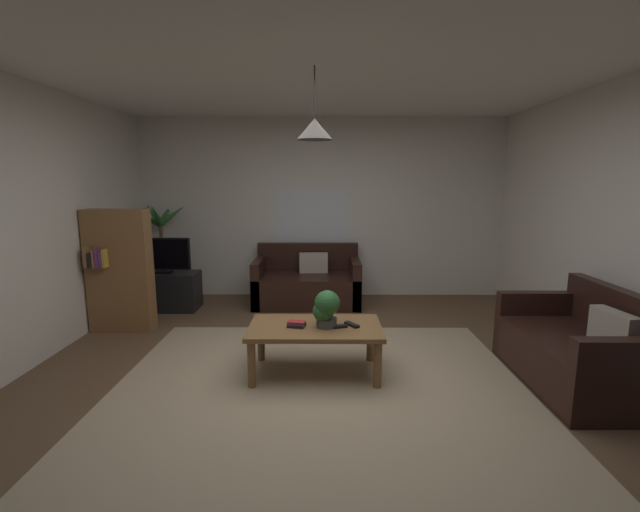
{
  "coord_description": "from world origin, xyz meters",
  "views": [
    {
      "loc": [
        0.03,
        -3.4,
        1.7
      ],
      "look_at": [
        0.0,
        0.3,
        1.05
      ],
      "focal_mm": 23.84,
      "sensor_mm": 36.0,
      "label": 1
    }
  ],
  "objects_px": {
    "coffee_table": "(315,333)",
    "remote_on_table_1": "(352,325)",
    "couch_under_window": "(307,284)",
    "remote_on_table_0": "(338,327)",
    "potted_plant_on_table": "(326,308)",
    "book_on_table_0": "(297,325)",
    "tv_stand": "(165,291)",
    "tv": "(162,255)",
    "couch_right_side": "(579,353)",
    "pendant_lamp": "(315,129)",
    "potted_palm_corner": "(162,256)",
    "book_on_table_1": "(296,322)",
    "bookshelf_corner": "(119,270)"
  },
  "relations": [
    {
      "from": "coffee_table",
      "to": "remote_on_table_1",
      "type": "bearing_deg",
      "value": -0.79
    },
    {
      "from": "couch_under_window",
      "to": "remote_on_table_0",
      "type": "relative_size",
      "value": 9.1
    },
    {
      "from": "remote_on_table_1",
      "to": "potted_plant_on_table",
      "type": "relative_size",
      "value": 0.48
    },
    {
      "from": "book_on_table_0",
      "to": "tv_stand",
      "type": "relative_size",
      "value": 0.17
    },
    {
      "from": "potted_plant_on_table",
      "to": "tv",
      "type": "bearing_deg",
      "value": 137.79
    },
    {
      "from": "remote_on_table_1",
      "to": "couch_right_side",
      "type": "bearing_deg",
      "value": 138.81
    },
    {
      "from": "couch_right_side",
      "to": "coffee_table",
      "type": "distance_m",
      "value": 2.24
    },
    {
      "from": "couch_right_side",
      "to": "book_on_table_0",
      "type": "xyz_separation_m",
      "value": [
        -2.39,
        0.17,
        0.18
      ]
    },
    {
      "from": "book_on_table_0",
      "to": "pendant_lamp",
      "type": "bearing_deg",
      "value": 10.98
    },
    {
      "from": "remote_on_table_1",
      "to": "potted_palm_corner",
      "type": "height_order",
      "value": "potted_palm_corner"
    },
    {
      "from": "couch_under_window",
      "to": "tv",
      "type": "height_order",
      "value": "tv"
    },
    {
      "from": "remote_on_table_1",
      "to": "potted_plant_on_table",
      "type": "distance_m",
      "value": 0.28
    },
    {
      "from": "tv",
      "to": "couch_under_window",
      "type": "bearing_deg",
      "value": 9.03
    },
    {
      "from": "couch_under_window",
      "to": "tv_stand",
      "type": "height_order",
      "value": "couch_under_window"
    },
    {
      "from": "remote_on_table_0",
      "to": "book_on_table_1",
      "type": "bearing_deg",
      "value": -110.48
    },
    {
      "from": "couch_right_side",
      "to": "bookshelf_corner",
      "type": "relative_size",
      "value": 0.98
    },
    {
      "from": "pendant_lamp",
      "to": "book_on_table_1",
      "type": "bearing_deg",
      "value": -172.07
    },
    {
      "from": "coffee_table",
      "to": "pendant_lamp",
      "type": "distance_m",
      "value": 1.74
    },
    {
      "from": "couch_right_side",
      "to": "pendant_lamp",
      "type": "distance_m",
      "value": 2.9
    },
    {
      "from": "remote_on_table_0",
      "to": "tv",
      "type": "distance_m",
      "value": 3.01
    },
    {
      "from": "remote_on_table_0",
      "to": "tv",
      "type": "height_order",
      "value": "tv"
    },
    {
      "from": "coffee_table",
      "to": "book_on_table_1",
      "type": "relative_size",
      "value": 7.86
    },
    {
      "from": "couch_right_side",
      "to": "book_on_table_0",
      "type": "height_order",
      "value": "couch_right_side"
    },
    {
      "from": "couch_under_window",
      "to": "remote_on_table_1",
      "type": "relative_size",
      "value": 9.1
    },
    {
      "from": "tv",
      "to": "bookshelf_corner",
      "type": "xyz_separation_m",
      "value": [
        -0.19,
        -0.8,
        -0.04
      ]
    },
    {
      "from": "remote_on_table_1",
      "to": "potted_palm_corner",
      "type": "xyz_separation_m",
      "value": [
        -2.59,
        2.47,
        0.17
      ]
    },
    {
      "from": "couch_under_window",
      "to": "coffee_table",
      "type": "xyz_separation_m",
      "value": [
        0.15,
        -2.22,
        0.1
      ]
    },
    {
      "from": "book_on_table_0",
      "to": "potted_palm_corner",
      "type": "xyz_separation_m",
      "value": [
        -2.11,
        2.49,
        0.17
      ]
    },
    {
      "from": "tv_stand",
      "to": "couch_right_side",
      "type": "bearing_deg",
      "value": -26.42
    },
    {
      "from": "book_on_table_0",
      "to": "book_on_table_1",
      "type": "height_order",
      "value": "book_on_table_1"
    },
    {
      "from": "bookshelf_corner",
      "to": "couch_right_side",
      "type": "bearing_deg",
      "value": -16.31
    },
    {
      "from": "couch_right_side",
      "to": "book_on_table_1",
      "type": "bearing_deg",
      "value": -94.17
    },
    {
      "from": "coffee_table",
      "to": "remote_on_table_0",
      "type": "height_order",
      "value": "remote_on_table_0"
    },
    {
      "from": "pendant_lamp",
      "to": "couch_right_side",
      "type": "bearing_deg",
      "value": -5.06
    },
    {
      "from": "coffee_table",
      "to": "bookshelf_corner",
      "type": "xyz_separation_m",
      "value": [
        -2.25,
        1.11,
        0.33
      ]
    },
    {
      "from": "remote_on_table_0",
      "to": "tv_stand",
      "type": "relative_size",
      "value": 0.18
    },
    {
      "from": "book_on_table_1",
      "to": "tv_stand",
      "type": "bearing_deg",
      "value": 134.12
    },
    {
      "from": "potted_plant_on_table",
      "to": "tv_stand",
      "type": "height_order",
      "value": "potted_plant_on_table"
    },
    {
      "from": "couch_right_side",
      "to": "remote_on_table_1",
      "type": "relative_size",
      "value": 8.59
    },
    {
      "from": "potted_plant_on_table",
      "to": "tv",
      "type": "xyz_separation_m",
      "value": [
        -2.16,
        1.96,
        0.12
      ]
    },
    {
      "from": "book_on_table_1",
      "to": "tv_stand",
      "type": "distance_m",
      "value": 2.74
    },
    {
      "from": "bookshelf_corner",
      "to": "book_on_table_0",
      "type": "bearing_deg",
      "value": -28.74
    },
    {
      "from": "pendant_lamp",
      "to": "potted_plant_on_table",
      "type": "bearing_deg",
      "value": -24.34
    },
    {
      "from": "book_on_table_1",
      "to": "potted_plant_on_table",
      "type": "relative_size",
      "value": 0.45
    },
    {
      "from": "pendant_lamp",
      "to": "book_on_table_0",
      "type": "bearing_deg",
      "value": -169.02
    },
    {
      "from": "couch_right_side",
      "to": "coffee_table",
      "type": "relative_size",
      "value": 1.18
    },
    {
      "from": "book_on_table_0",
      "to": "pendant_lamp",
      "type": "xyz_separation_m",
      "value": [
        0.16,
        0.03,
        1.66
      ]
    },
    {
      "from": "book_on_table_0",
      "to": "remote_on_table_0",
      "type": "xyz_separation_m",
      "value": [
        0.36,
        -0.02,
        -0.0
      ]
    },
    {
      "from": "tv",
      "to": "remote_on_table_0",
      "type": "bearing_deg",
      "value": -40.99
    },
    {
      "from": "couch_right_side",
      "to": "potted_plant_on_table",
      "type": "relative_size",
      "value": 4.14
    }
  ]
}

